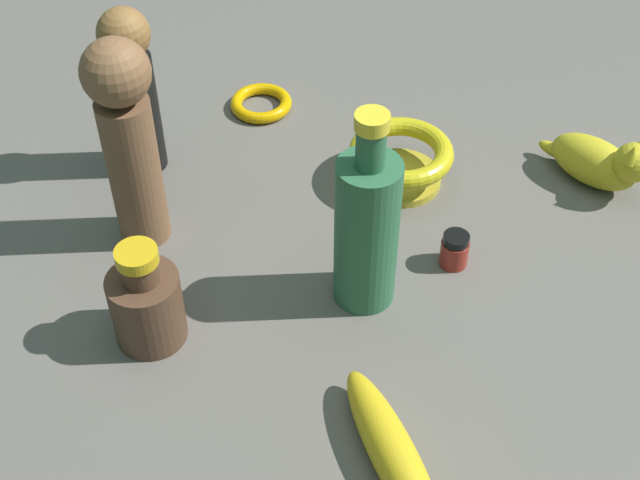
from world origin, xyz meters
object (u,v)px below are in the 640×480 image
bottle_short (146,303)px  person_figure_adult (128,137)px  cat_figurine (602,161)px  person_figure_child (133,88)px  nail_polish_jar (455,250)px  bottle_tall (367,228)px  bangle (261,103)px  bowl (401,158)px  banana (393,454)px

bottle_short → person_figure_adult: person_figure_adult is taller
cat_figurine → person_figure_child: bearing=12.6°
cat_figurine → nail_polish_jar: 0.24m
person_figure_adult → person_figure_child: person_figure_adult is taller
nail_polish_jar → person_figure_adult: bearing=8.6°
bottle_tall → cat_figurine: bottle_tall is taller
bangle → bowl: bearing=156.1°
bangle → nail_polish_jar: nail_polish_jar is taller
bottle_short → bottle_tall: size_ratio=0.51×
person_figure_adult → cat_figurine: 0.57m
cat_figurine → bangle: size_ratio=1.65×
bottle_tall → person_figure_adult: person_figure_adult is taller
bottle_tall → nail_polish_jar: 0.14m
banana → person_figure_child: bearing=12.3°
banana → bowl: bowl is taller
person_figure_adult → nail_polish_jar: (-0.35, -0.05, -0.12)m
bottle_tall → person_figure_child: bearing=-23.0°
person_figure_adult → person_figure_child: size_ratio=1.18×
bangle → person_figure_child: size_ratio=0.38×
bowl → nail_polish_jar: 0.15m
banana → bowl: 0.41m
bowl → nail_polish_jar: (-0.09, 0.12, -0.01)m
nail_polish_jar → bangle: bearing=-35.4°
banana → cat_figurine: 0.49m
bottle_short → bowl: size_ratio=0.97×
banana → cat_figurine: cat_figurine is taller
bottle_short → person_figure_child: (0.12, -0.26, 0.07)m
person_figure_adult → bangle: size_ratio=3.07×
banana → bottle_tall: size_ratio=0.81×
bottle_tall → person_figure_child: (0.32, -0.14, 0.02)m
bottle_tall → bowl: bottle_tall is taller
banana → bowl: size_ratio=1.53×
bottle_short → bottle_tall: bottle_tall is taller
bottle_tall → bowl: (0.00, -0.20, -0.06)m
bottle_short → nail_polish_jar: size_ratio=2.90×
person_figure_adult → bangle: bearing=-100.1°
cat_figurine → bowl: 0.25m
bangle → nail_polish_jar: 0.38m
bottle_tall → cat_figurine: (-0.23, -0.26, -0.06)m
bowl → person_figure_adult: bearing=33.7°
banana → nail_polish_jar: bearing=-39.0°
bangle → bowl: size_ratio=0.66×
bowl → bottle_short: bearing=58.5°
bottle_tall → bangle: bottle_tall is taller
bottle_short → bowl: (-0.19, -0.32, -0.01)m
bottle_short → bowl: bearing=-121.5°
bottle_tall → person_figure_adult: (0.27, -0.02, 0.04)m
bottle_tall → person_figure_child: size_ratio=1.10×
cat_figurine → bangle: (0.45, -0.03, -0.03)m
bangle → bowl: 0.24m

